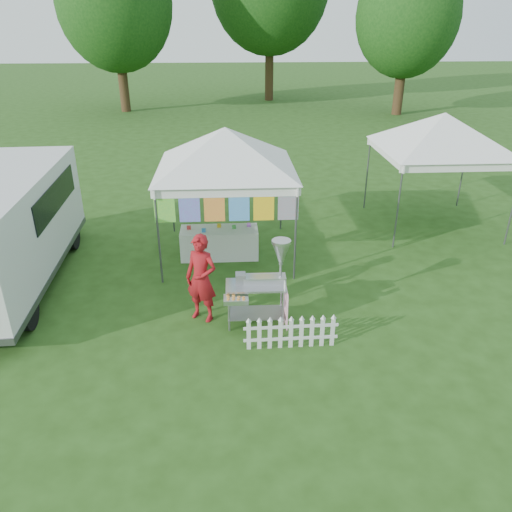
{
  "coord_description": "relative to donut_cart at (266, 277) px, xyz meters",
  "views": [
    {
      "loc": [
        0.04,
        -7.44,
        5.14
      ],
      "look_at": [
        0.53,
        0.97,
        1.1
      ],
      "focal_mm": 35.0,
      "sensor_mm": 36.0,
      "label": 1
    }
  ],
  "objects": [
    {
      "name": "canopy_main",
      "position": [
        -0.66,
        3.13,
        2.01
      ],
      "size": [
        4.24,
        4.24,
        3.45
      ],
      "color": "#59595E",
      "rests_on": "ground"
    },
    {
      "name": "ground",
      "position": [
        -0.66,
        -0.37,
        -0.98
      ],
      "size": [
        120.0,
        120.0,
        0.0
      ],
      "primitive_type": "plane",
      "color": "#244513",
      "rests_on": "ground"
    },
    {
      "name": "canopy_right",
      "position": [
        4.84,
        4.63,
        2.02
      ],
      "size": [
        4.24,
        4.24,
        3.45
      ],
      "color": "#59595E",
      "rests_on": "ground"
    },
    {
      "name": "tree_left",
      "position": [
        -6.66,
        23.63,
        4.86
      ],
      "size": [
        6.4,
        6.4,
        9.53
      ],
      "color": "#392914",
      "rests_on": "ground"
    },
    {
      "name": "vendor",
      "position": [
        -1.15,
        0.25,
        -0.13
      ],
      "size": [
        0.73,
        0.64,
        1.69
      ],
      "primitive_type": "imported",
      "rotation": [
        0.0,
        0.0,
        -0.48
      ],
      "color": "maroon",
      "rests_on": "ground"
    },
    {
      "name": "donut_cart",
      "position": [
        0.0,
        0.0,
        0.0
      ],
      "size": [
        1.2,
        0.8,
        1.66
      ],
      "rotation": [
        0.0,
        0.0,
        -0.01
      ],
      "color": "gray",
      "rests_on": "ground"
    },
    {
      "name": "display_table",
      "position": [
        -0.86,
        2.95,
        -0.63
      ],
      "size": [
        1.8,
        0.7,
        0.69
      ],
      "primitive_type": "cube",
      "color": "white",
      "rests_on": "ground"
    },
    {
      "name": "tree_right",
      "position": [
        9.34,
        21.63,
        4.21
      ],
      "size": [
        5.6,
        5.6,
        8.42
      ],
      "color": "#392914",
      "rests_on": "ground"
    },
    {
      "name": "picket_fence",
      "position": [
        0.38,
        -0.77,
        -0.69
      ],
      "size": [
        1.62,
        0.06,
        0.56
      ],
      "rotation": [
        0.0,
        0.0,
        0.02
      ],
      "color": "silver",
      "rests_on": "ground"
    }
  ]
}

